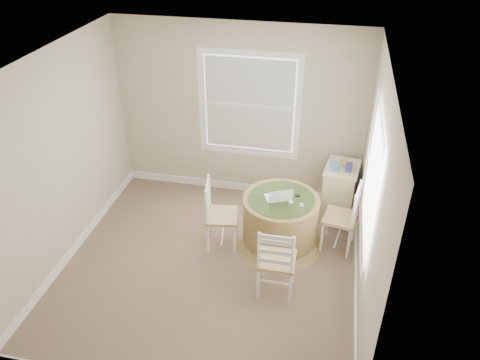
% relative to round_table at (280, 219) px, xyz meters
% --- Properties ---
extents(room, '(3.64, 3.64, 2.64)m').
position_rel_round_table_xyz_m(room, '(-0.62, -0.49, 0.91)').
color(room, '#76614B').
rests_on(room, ground).
extents(round_table, '(1.17, 1.17, 0.71)m').
position_rel_round_table_xyz_m(round_table, '(0.00, 0.00, 0.00)').
color(round_table, olive).
rests_on(round_table, ground).
extents(chair_left, '(0.47, 0.48, 0.95)m').
position_rel_round_table_xyz_m(chair_left, '(-0.73, -0.20, 0.09)').
color(chair_left, white).
rests_on(chair_left, ground).
extents(chair_near, '(0.42, 0.40, 0.95)m').
position_rel_round_table_xyz_m(chair_near, '(0.08, -0.89, 0.09)').
color(chair_near, white).
rests_on(chair_near, ground).
extents(chair_right, '(0.47, 0.48, 0.95)m').
position_rel_round_table_xyz_m(chair_right, '(0.75, 0.08, 0.09)').
color(chair_right, white).
rests_on(chair_right, ground).
extents(laptop, '(0.39, 0.37, 0.22)m').
position_rel_round_table_xyz_m(laptop, '(-0.04, -0.02, 0.35)').
color(laptop, white).
rests_on(laptop, round_table).
extents(mouse, '(0.07, 0.10, 0.03)m').
position_rel_round_table_xyz_m(mouse, '(0.12, -0.05, 0.32)').
color(mouse, white).
rests_on(mouse, round_table).
extents(phone, '(0.06, 0.10, 0.02)m').
position_rel_round_table_xyz_m(phone, '(0.27, -0.09, 0.32)').
color(phone, '#B7BABF').
rests_on(phone, round_table).
extents(keys, '(0.07, 0.06, 0.02)m').
position_rel_round_table_xyz_m(keys, '(0.19, 0.10, 0.32)').
color(keys, black).
rests_on(keys, round_table).
extents(corner_chest, '(0.52, 0.65, 0.80)m').
position_rel_round_table_xyz_m(corner_chest, '(0.73, 0.80, 0.02)').
color(corner_chest, beige).
rests_on(corner_chest, ground).
extents(tissue_box, '(0.13, 0.13, 0.10)m').
position_rel_round_table_xyz_m(tissue_box, '(0.61, 0.69, 0.47)').
color(tissue_box, '#568DC6').
rests_on(tissue_box, corner_chest).
extents(box_yellow, '(0.16, 0.12, 0.06)m').
position_rel_round_table_xyz_m(box_yellow, '(0.78, 0.82, 0.45)').
color(box_yellow, gold).
rests_on(box_yellow, corner_chest).
extents(box_blue, '(0.09, 0.09, 0.12)m').
position_rel_round_table_xyz_m(box_blue, '(0.81, 0.70, 0.48)').
color(box_blue, '#3638A3').
rests_on(box_blue, corner_chest).
extents(cup_cream, '(0.07, 0.07, 0.09)m').
position_rel_round_table_xyz_m(cup_cream, '(0.69, 0.92, 0.46)').
color(cup_cream, beige).
rests_on(cup_cream, corner_chest).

